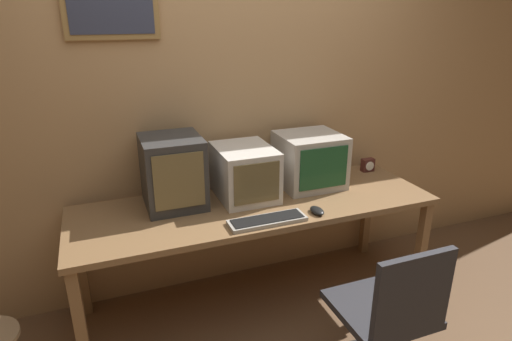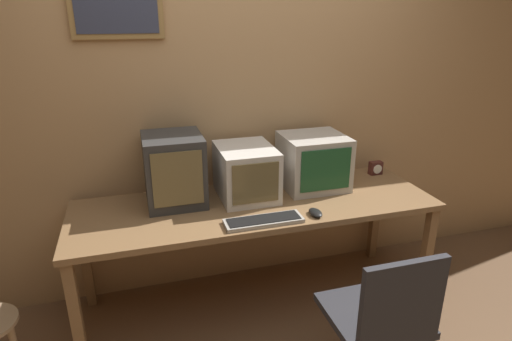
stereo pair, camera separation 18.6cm
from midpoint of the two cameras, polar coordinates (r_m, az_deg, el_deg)
name	(u,v)px [view 1 (the left image)]	position (r m, az deg, el deg)	size (l,w,h in m)	color
wall_back	(232,100)	(2.85, -5.08, 9.39)	(8.00, 0.08, 2.60)	tan
desk	(256,213)	(2.66, -2.01, -5.67)	(2.21, 0.72, 0.74)	olive
monitor_left	(173,172)	(2.60, -13.04, -0.18)	(0.35, 0.38, 0.42)	#333333
monitor_center	(245,172)	(2.67, -3.53, -0.25)	(0.34, 0.44, 0.32)	beige
monitor_right	(309,160)	(2.85, 5.29, 1.38)	(0.40, 0.39, 0.35)	#B7B2A8
keyboard_main	(267,220)	(2.39, -0.71, -6.70)	(0.44, 0.14, 0.03)	#A8A399
mouse_near_keyboard	(317,211)	(2.51, 6.04, -5.37)	(0.07, 0.12, 0.03)	black
desk_clock	(368,165)	(3.21, 13.09, 0.71)	(0.09, 0.06, 0.09)	#4C231E
office_chair	(386,326)	(2.34, 14.65, -19.43)	(0.47, 0.47, 0.86)	black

